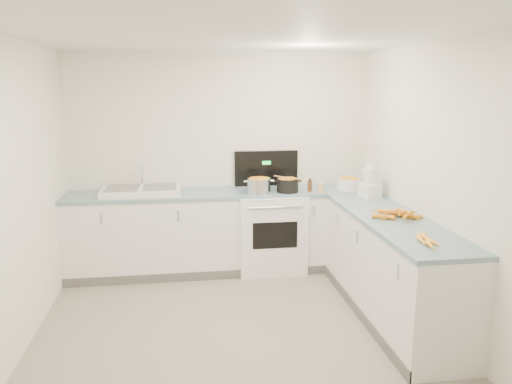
{
  "coord_description": "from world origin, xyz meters",
  "views": [
    {
      "loc": [
        -0.42,
        -3.84,
        2.11
      ],
      "look_at": [
        0.3,
        1.1,
        1.05
      ],
      "focal_mm": 35.0,
      "sensor_mm": 36.0,
      "label": 1
    }
  ],
  "objects": [
    {
      "name": "wall_front",
      "position": [
        0.0,
        -2.0,
        1.25
      ],
      "size": [
        3.5,
        0.0,
        2.5
      ],
      "primitive_type": null,
      "rotation": [
        -1.57,
        0.0,
        0.0
      ],
      "color": "white",
      "rests_on": "ground"
    },
    {
      "name": "peeled_carrots",
      "position": [
        1.4,
        -0.44,
        0.96
      ],
      "size": [
        0.16,
        0.42,
        0.04
      ],
      "color": "#FFA126",
      "rests_on": "counter_right"
    },
    {
      "name": "floor",
      "position": [
        0.0,
        0.0,
        0.0
      ],
      "size": [
        3.5,
        4.0,
        0.0
      ],
      "primitive_type": null,
      "color": "gray",
      "rests_on": "ground"
    },
    {
      "name": "peelings",
      "position": [
        -1.12,
        1.7,
        1.02
      ],
      "size": [
        0.21,
        0.26,
        0.01
      ],
      "color": "tan",
      "rests_on": "sink"
    },
    {
      "name": "sink",
      "position": [
        -0.9,
        1.7,
        0.98
      ],
      "size": [
        0.86,
        0.52,
        0.31
      ],
      "color": "white",
      "rests_on": "counter_back"
    },
    {
      "name": "wall_back",
      "position": [
        0.0,
        2.0,
        1.25
      ],
      "size": [
        3.5,
        0.0,
        2.5
      ],
      "primitive_type": null,
      "rotation": [
        1.57,
        0.0,
        0.0
      ],
      "color": "white",
      "rests_on": "ground"
    },
    {
      "name": "black_pot",
      "position": [
        0.73,
        1.56,
        1.01
      ],
      "size": [
        0.24,
        0.24,
        0.17
      ],
      "primitive_type": "cylinder",
      "rotation": [
        0.0,
        0.0,
        0.0
      ],
      "color": "black",
      "rests_on": "stove"
    },
    {
      "name": "wall_left",
      "position": [
        -1.75,
        0.0,
        1.25
      ],
      "size": [
        0.0,
        4.0,
        2.5
      ],
      "primitive_type": null,
      "rotation": [
        1.57,
        0.0,
        1.57
      ],
      "color": "white",
      "rests_on": "ground"
    },
    {
      "name": "stove",
      "position": [
        0.55,
        1.69,
        0.47
      ],
      "size": [
        0.76,
        0.65,
        1.36
      ],
      "color": "white",
      "rests_on": "ground"
    },
    {
      "name": "steel_pot",
      "position": [
        0.4,
        1.54,
        1.01
      ],
      "size": [
        0.33,
        0.33,
        0.19
      ],
      "primitive_type": "cylinder",
      "rotation": [
        0.0,
        0.0,
        0.32
      ],
      "color": "silver",
      "rests_on": "stove"
    },
    {
      "name": "counter_right",
      "position": [
        1.45,
        0.3,
        0.47
      ],
      "size": [
        0.62,
        2.2,
        0.94
      ],
      "color": "white",
      "rests_on": "ground"
    },
    {
      "name": "mixing_bowl",
      "position": [
        1.46,
        1.59,
        1.01
      ],
      "size": [
        0.3,
        0.3,
        0.13
      ],
      "primitive_type": "cylinder",
      "rotation": [
        0.0,
        0.0,
        0.07
      ],
      "color": "white",
      "rests_on": "counter_back"
    },
    {
      "name": "wall_right",
      "position": [
        1.75,
        0.0,
        1.25
      ],
      "size": [
        0.0,
        4.0,
        2.5
      ],
      "primitive_type": null,
      "rotation": [
        1.57,
        0.0,
        -1.57
      ],
      "color": "white",
      "rests_on": "ground"
    },
    {
      "name": "food_processor",
      "position": [
        1.54,
        1.17,
        1.09
      ],
      "size": [
        0.22,
        0.24,
        0.35
      ],
      "color": "white",
      "rests_on": "counter_right"
    },
    {
      "name": "spice_jar",
      "position": [
        1.09,
        1.48,
        0.99
      ],
      "size": [
        0.06,
        0.06,
        0.1
      ],
      "primitive_type": "cylinder",
      "color": "#E5B266",
      "rests_on": "counter_back"
    },
    {
      "name": "carrot_pile",
      "position": [
        1.48,
        0.32,
        0.98
      ],
      "size": [
        0.47,
        0.37,
        0.09
      ],
      "color": "orange",
      "rests_on": "counter_right"
    },
    {
      "name": "extract_bottle",
      "position": [
        0.98,
        1.56,
        1.0
      ],
      "size": [
        0.05,
        0.05,
        0.13
      ],
      "primitive_type": "cylinder",
      "color": "#593319",
      "rests_on": "counter_back"
    },
    {
      "name": "counter_back",
      "position": [
        0.0,
        1.7,
        0.47
      ],
      "size": [
        3.5,
        0.62,
        0.94
      ],
      "color": "white",
      "rests_on": "ground"
    },
    {
      "name": "wooden_spoon",
      "position": [
        0.73,
        1.56,
        1.1
      ],
      "size": [
        0.27,
        0.31,
        0.02
      ],
      "primitive_type": "cylinder",
      "rotation": [
        1.57,
        0.0,
        0.71
      ],
      "color": "#AD7A47",
      "rests_on": "black_pot"
    },
    {
      "name": "ceiling",
      "position": [
        0.0,
        0.0,
        2.5
      ],
      "size": [
        3.5,
        4.0,
        0.0
      ],
      "primitive_type": null,
      "rotation": [
        3.14,
        0.0,
        0.0
      ],
      "color": "white",
      "rests_on": "ground"
    }
  ]
}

